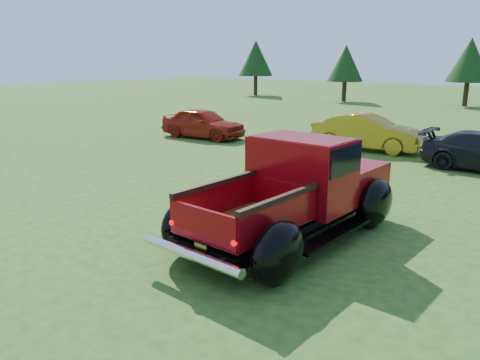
% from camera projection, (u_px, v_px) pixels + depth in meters
% --- Properties ---
extents(ground, '(120.00, 120.00, 0.00)m').
position_uv_depth(ground, '(238.00, 225.00, 10.12)').
color(ground, '#234D16').
rests_on(ground, ground).
extents(tree_far_west, '(3.33, 3.33, 5.20)m').
position_uv_depth(tree_far_west, '(256.00, 58.00, 45.20)').
color(tree_far_west, '#332114').
rests_on(tree_far_west, ground).
extents(tree_west, '(2.94, 2.94, 4.60)m').
position_uv_depth(tree_west, '(346.00, 63.00, 38.51)').
color(tree_west, '#332114').
rests_on(tree_west, ground).
extents(tree_mid_left, '(3.20, 3.20, 5.00)m').
position_uv_depth(tree_mid_left, '(470.00, 60.00, 34.51)').
color(tree_mid_left, '#332114').
rests_on(tree_mid_left, ground).
extents(pickup_truck, '(2.70, 5.49, 2.01)m').
position_uv_depth(pickup_truck, '(301.00, 189.00, 9.43)').
color(pickup_truck, black).
rests_on(pickup_truck, ground).
extents(show_car_red, '(4.09, 2.00, 1.35)m').
position_uv_depth(show_car_red, '(203.00, 123.00, 21.13)').
color(show_car_red, maroon).
rests_on(show_car_red, ground).
extents(show_car_yellow, '(4.38, 1.95, 1.40)m').
position_uv_depth(show_car_yellow, '(367.00, 132.00, 18.36)').
color(show_car_yellow, '#A58316').
rests_on(show_car_yellow, ground).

